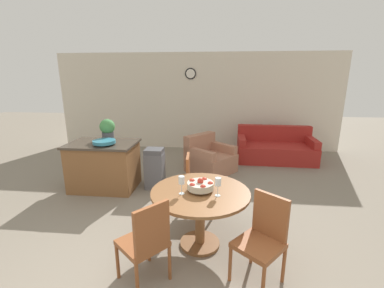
# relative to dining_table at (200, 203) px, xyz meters

# --- Properties ---
(wall_back) EXTENTS (8.00, 0.09, 2.70)m
(wall_back) POSITION_rel_dining_table_xyz_m (-0.44, 4.51, 0.78)
(wall_back) COLOR beige
(wall_back) RESTS_ON ground_plane
(dining_table) EXTENTS (1.19, 1.19, 0.73)m
(dining_table) POSITION_rel_dining_table_xyz_m (0.00, 0.00, 0.00)
(dining_table) COLOR brown
(dining_table) RESTS_ON ground_plane
(dining_chair_near_left) EXTENTS (0.59, 0.59, 0.92)m
(dining_chair_near_left) POSITION_rel_dining_table_xyz_m (-0.49, -0.67, -0.07)
(dining_chair_near_left) COLOR brown
(dining_chair_near_left) RESTS_ON ground_plane
(dining_chair_near_right) EXTENTS (0.59, 0.59, 0.92)m
(dining_chair_near_right) POSITION_rel_dining_table_xyz_m (0.67, -0.49, -0.07)
(dining_chair_near_right) COLOR brown
(dining_chair_near_right) RESTS_ON ground_plane
(dining_chair_far_side) EXTENTS (0.45, 0.45, 0.92)m
(dining_chair_far_side) POSITION_rel_dining_table_xyz_m (-0.13, 0.82, -0.07)
(dining_chair_far_side) COLOR brown
(dining_chair_far_side) RESTS_ON ground_plane
(fruit_bowl) EXTENTS (0.32, 0.32, 0.17)m
(fruit_bowl) POSITION_rel_dining_table_xyz_m (0.00, -0.00, 0.24)
(fruit_bowl) COLOR #B7B29E
(fruit_bowl) RESTS_ON dining_table
(wine_glass_left) EXTENTS (0.07, 0.07, 0.22)m
(wine_glass_left) POSITION_rel_dining_table_xyz_m (-0.21, -0.10, 0.33)
(wine_glass_left) COLOR silver
(wine_glass_left) RESTS_ON dining_table
(wine_glass_right) EXTENTS (0.07, 0.07, 0.22)m
(wine_glass_right) POSITION_rel_dining_table_xyz_m (0.21, -0.11, 0.33)
(wine_glass_right) COLOR silver
(wine_glass_right) RESTS_ON dining_table
(kitchen_island) EXTENTS (1.22, 0.83, 0.88)m
(kitchen_island) POSITION_rel_dining_table_xyz_m (-1.91, 1.53, -0.12)
(kitchen_island) COLOR brown
(kitchen_island) RESTS_ON ground_plane
(teal_bowl) EXTENTS (0.39, 0.39, 0.08)m
(teal_bowl) POSITION_rel_dining_table_xyz_m (-1.81, 1.40, 0.37)
(teal_bowl) COLOR teal
(teal_bowl) RESTS_ON kitchen_island
(potted_plant) EXTENTS (0.28, 0.28, 0.39)m
(potted_plant) POSITION_rel_dining_table_xyz_m (-1.90, 1.78, 0.53)
(potted_plant) COLOR #4C4C51
(potted_plant) RESTS_ON kitchen_island
(trash_bin) EXTENTS (0.34, 0.32, 0.76)m
(trash_bin) POSITION_rel_dining_table_xyz_m (-0.97, 1.64, -0.19)
(trash_bin) COLOR #56565B
(trash_bin) RESTS_ON ground_plane
(couch) EXTENTS (1.87, 1.02, 0.82)m
(couch) POSITION_rel_dining_table_xyz_m (1.64, 3.59, -0.28)
(couch) COLOR maroon
(couch) RESTS_ON ground_plane
(armchair) EXTENTS (1.21, 1.21, 0.80)m
(armchair) POSITION_rel_dining_table_xyz_m (0.02, 2.63, -0.29)
(armchair) COLOR #A87056
(armchair) RESTS_ON ground_plane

